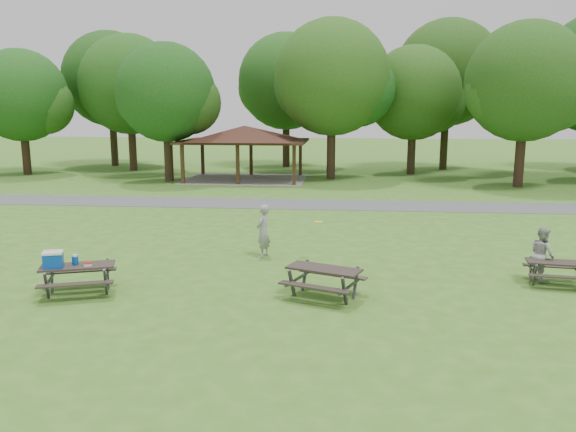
% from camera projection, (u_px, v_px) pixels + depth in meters
% --- Properties ---
extents(ground, '(160.00, 160.00, 0.00)m').
position_uv_depth(ground, '(239.00, 288.00, 15.70)').
color(ground, '#3D7020').
rests_on(ground, ground).
extents(asphalt_path, '(120.00, 3.20, 0.02)m').
position_uv_depth(asphalt_path, '(288.00, 204.00, 29.38)').
color(asphalt_path, '#4F4F52').
rests_on(asphalt_path, ground).
extents(pavilion, '(8.60, 7.01, 3.76)m').
position_uv_depth(pavilion, '(244.00, 136.00, 38.96)').
color(pavilion, '#3A2615').
rests_on(pavilion, ground).
extents(tree_row_b, '(7.14, 6.80, 9.28)m').
position_uv_depth(tree_row_b, '(22.00, 98.00, 41.57)').
color(tree_row_b, black).
rests_on(tree_row_b, ground).
extents(tree_row_c, '(8.19, 7.80, 10.67)m').
position_uv_depth(tree_row_c, '(131.00, 88.00, 44.16)').
color(tree_row_c, '#301E15').
rests_on(tree_row_c, ground).
extents(tree_row_d, '(6.93, 6.60, 9.27)m').
position_uv_depth(tree_row_d, '(167.00, 96.00, 37.48)').
color(tree_row_d, black).
rests_on(tree_row_d, ground).
extents(tree_row_e, '(8.40, 8.00, 11.02)m').
position_uv_depth(tree_row_e, '(334.00, 81.00, 38.67)').
color(tree_row_e, black).
rests_on(tree_row_e, ground).
extents(tree_row_f, '(7.35, 7.00, 9.55)m').
position_uv_depth(tree_row_f, '(415.00, 96.00, 41.70)').
color(tree_row_f, black).
rests_on(tree_row_f, ground).
extents(tree_row_g, '(7.77, 7.40, 10.25)m').
position_uv_depth(tree_row_g, '(527.00, 85.00, 34.68)').
color(tree_row_g, black).
rests_on(tree_row_g, ground).
extents(tree_deep_a, '(8.40, 8.00, 11.38)m').
position_uv_depth(tree_deep_a, '(112.00, 82.00, 47.75)').
color(tree_deep_a, '#2F2015').
rests_on(tree_deep_a, ground).
extents(tree_deep_b, '(8.40, 8.00, 11.13)m').
position_uv_depth(tree_deep_b, '(287.00, 84.00, 46.85)').
color(tree_deep_b, black).
rests_on(tree_deep_b, ground).
extents(tree_deep_c, '(8.82, 8.40, 11.90)m').
position_uv_depth(tree_deep_c, '(449.00, 76.00, 44.53)').
color(tree_deep_c, black).
rests_on(tree_deep_c, ground).
extents(picnic_table_near, '(2.30, 2.06, 1.32)m').
position_uv_depth(picnic_table_near, '(70.00, 267.00, 14.99)').
color(picnic_table_near, '#2D2520').
rests_on(picnic_table_near, ground).
extents(picnic_table_middle, '(2.36, 2.15, 0.84)m').
position_uv_depth(picnic_table_middle, '(324.00, 275.00, 14.79)').
color(picnic_table_middle, '#2C2420').
rests_on(picnic_table_middle, ground).
extents(picnic_table_far, '(1.79, 1.52, 0.71)m').
position_uv_depth(picnic_table_far, '(557.00, 267.00, 15.86)').
color(picnic_table_far, '#29231E').
rests_on(picnic_table_far, ground).
extents(frisbee_in_flight, '(0.37, 0.37, 0.02)m').
position_uv_depth(frisbee_in_flight, '(318.00, 222.00, 18.14)').
color(frisbee_in_flight, yellow).
rests_on(frisbee_in_flight, ground).
extents(frisbee_thrower, '(0.60, 0.75, 1.79)m').
position_uv_depth(frisbee_thrower, '(263.00, 231.00, 18.80)').
color(frisbee_thrower, gray).
rests_on(frisbee_thrower, ground).
extents(frisbee_catcher, '(0.76, 0.89, 1.59)m').
position_uv_depth(frisbee_catcher, '(542.00, 254.00, 16.22)').
color(frisbee_catcher, '#A6A6A8').
rests_on(frisbee_catcher, ground).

